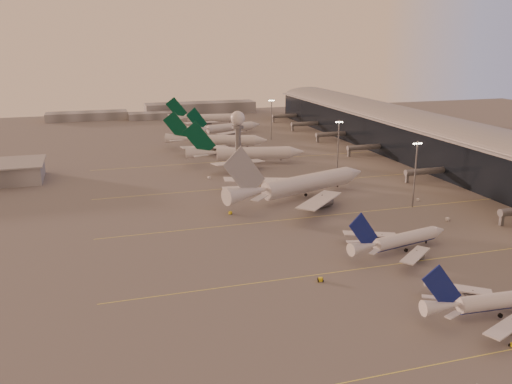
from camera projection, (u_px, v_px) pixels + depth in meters
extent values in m
plane|color=#535151|center=(344.00, 289.00, 136.93)|extent=(700.00, 700.00, 0.00)
cube|color=#EEE554|center=(424.00, 260.00, 154.57)|extent=(180.00, 0.25, 0.02)
cube|color=#EEE554|center=(352.00, 213.00, 195.90)|extent=(180.00, 0.25, 0.02)
cube|color=#EEE554|center=(305.00, 182.00, 237.23)|extent=(180.00, 0.25, 0.02)
cube|color=#EEE554|center=(269.00, 158.00, 283.15)|extent=(180.00, 0.25, 0.02)
cube|color=black|center=(445.00, 147.00, 265.94)|extent=(36.00, 360.00, 18.00)
cylinder|color=gray|center=(447.00, 129.00, 263.44)|extent=(10.08, 360.00, 10.08)
cube|color=gray|center=(447.00, 129.00, 263.38)|extent=(40.00, 362.00, 0.80)
cube|color=slate|center=(502.00, 219.00, 182.35)|extent=(1.20, 1.20, 4.40)
cylinder|color=slate|center=(427.00, 171.00, 237.80)|extent=(22.00, 2.80, 2.80)
cube|color=slate|center=(407.00, 178.00, 235.62)|extent=(1.20, 1.20, 4.40)
cylinder|color=slate|center=(366.00, 147.00, 289.23)|extent=(22.00, 2.80, 2.80)
cube|color=slate|center=(349.00, 152.00, 287.05)|extent=(1.20, 1.20, 4.40)
cylinder|color=slate|center=(333.00, 134.00, 327.81)|extent=(22.00, 2.80, 2.80)
cube|color=slate|center=(318.00, 139.00, 325.62)|extent=(1.20, 1.20, 4.40)
cylinder|color=slate|center=(307.00, 124.00, 366.38)|extent=(22.00, 2.80, 2.80)
cube|color=slate|center=(293.00, 128.00, 364.20)|extent=(1.20, 1.20, 4.40)
cylinder|color=slate|center=(286.00, 116.00, 403.12)|extent=(22.00, 2.80, 2.80)
cube|color=slate|center=(273.00, 119.00, 400.93)|extent=(1.20, 1.20, 4.40)
cylinder|color=slate|center=(238.00, 152.00, 245.49)|extent=(2.60, 2.60, 22.00)
cylinder|color=slate|center=(238.00, 127.00, 242.31)|extent=(5.20, 5.20, 1.20)
sphere|color=silver|center=(238.00, 118.00, 241.22)|extent=(6.40, 6.40, 6.40)
cylinder|color=slate|center=(238.00, 110.00, 240.20)|extent=(0.16, 0.16, 2.00)
cylinder|color=slate|center=(415.00, 175.00, 199.49)|extent=(0.56, 0.56, 25.00)
cube|color=slate|center=(418.00, 142.00, 196.17)|extent=(3.60, 0.25, 0.25)
sphere|color=#FFEABF|center=(414.00, 144.00, 195.85)|extent=(0.56, 0.56, 0.56)
sphere|color=#FFEABF|center=(416.00, 144.00, 196.14)|extent=(0.56, 0.56, 0.56)
sphere|color=#FFEABF|center=(419.00, 143.00, 196.42)|extent=(0.56, 0.56, 0.56)
sphere|color=#FFEABF|center=(421.00, 143.00, 196.70)|extent=(0.56, 0.56, 0.56)
cylinder|color=slate|center=(338.00, 147.00, 248.60)|extent=(0.56, 0.56, 25.00)
cube|color=slate|center=(339.00, 121.00, 245.27)|extent=(3.60, 0.25, 0.25)
sphere|color=#FFEABF|center=(336.00, 122.00, 244.96)|extent=(0.56, 0.56, 0.56)
sphere|color=#FFEABF|center=(338.00, 122.00, 245.24)|extent=(0.56, 0.56, 0.56)
sphere|color=#FFEABF|center=(340.00, 122.00, 245.52)|extent=(0.56, 0.56, 0.56)
sphere|color=#FFEABF|center=(342.00, 122.00, 245.80)|extent=(0.56, 0.56, 0.56)
cylinder|color=slate|center=(271.00, 120.00, 330.69)|extent=(0.56, 0.56, 25.00)
cube|color=slate|center=(272.00, 100.00, 327.36)|extent=(3.60, 0.25, 0.25)
sphere|color=#FFEABF|center=(269.00, 101.00, 327.05)|extent=(0.56, 0.56, 0.56)
sphere|color=#FFEABF|center=(271.00, 101.00, 327.33)|extent=(0.56, 0.56, 0.56)
sphere|color=#FFEABF|center=(272.00, 100.00, 327.61)|extent=(0.56, 0.56, 0.56)
sphere|color=#FFEABF|center=(274.00, 100.00, 327.89)|extent=(0.56, 0.56, 0.56)
cube|color=slate|center=(87.00, 116.00, 413.05)|extent=(60.00, 18.00, 6.00)
cube|color=slate|center=(200.00, 108.00, 447.22)|extent=(90.00, 20.00, 9.00)
cube|color=slate|center=(155.00, 116.00, 418.11)|extent=(40.00, 15.00, 5.00)
cylinder|color=silver|center=(502.00, 302.00, 123.75)|extent=(22.08, 5.01, 3.73)
cylinder|color=navy|center=(501.00, 306.00, 123.98)|extent=(21.58, 3.94, 2.68)
cone|color=silver|center=(441.00, 308.00, 120.08)|extent=(9.39, 4.26, 3.73)
cube|color=silver|center=(508.00, 328.00, 114.14)|extent=(15.93, 9.94, 1.17)
cylinder|color=slate|center=(511.00, 328.00, 117.24)|extent=(4.37, 2.67, 2.42)
cube|color=slate|center=(512.00, 324.00, 116.95)|extent=(0.31, 0.26, 1.49)
cube|color=silver|center=(457.00, 290.00, 131.27)|extent=(15.44, 11.38, 1.17)
cylinder|color=slate|center=(472.00, 299.00, 130.32)|extent=(4.37, 2.67, 2.42)
cube|color=slate|center=(472.00, 295.00, 130.03)|extent=(0.31, 0.26, 1.49)
cube|color=navy|center=(442.00, 290.00, 118.70)|extent=(10.24, 0.95, 11.11)
cube|color=silver|center=(453.00, 317.00, 116.10)|extent=(4.52, 3.10, 0.25)
cube|color=silver|center=(431.00, 299.00, 124.02)|extent=(4.47, 3.46, 0.25)
cylinder|color=black|center=(488.00, 309.00, 126.05)|extent=(1.11, 0.55, 1.08)
cylinder|color=black|center=(500.00, 318.00, 122.02)|extent=(1.11, 0.55, 1.08)
cylinder|color=silver|center=(406.00, 240.00, 161.10)|extent=(22.93, 8.50, 3.85)
cylinder|color=navy|center=(405.00, 243.00, 161.34)|extent=(22.26, 7.35, 2.77)
cone|color=silver|center=(438.00, 233.00, 167.42)|extent=(5.09, 4.68, 3.85)
cone|color=silver|center=(364.00, 249.00, 153.44)|extent=(10.08, 5.75, 3.85)
cube|color=silver|center=(415.00, 257.00, 150.73)|extent=(14.96, 13.44, 1.21)
cylinder|color=slate|center=(416.00, 258.00, 154.39)|extent=(4.81, 3.37, 2.50)
cube|color=slate|center=(416.00, 254.00, 154.09)|extent=(0.35, 0.31, 1.54)
cube|color=silver|center=(370.00, 236.00, 166.63)|extent=(16.78, 8.13, 1.21)
cylinder|color=slate|center=(381.00, 242.00, 166.53)|extent=(4.81, 3.37, 2.50)
cube|color=slate|center=(382.00, 238.00, 166.23)|extent=(0.35, 0.31, 1.54)
cube|color=navy|center=(363.00, 233.00, 151.90)|extent=(10.41, 2.56, 11.48)
cube|color=silver|center=(374.00, 254.00, 149.76)|extent=(4.46, 3.99, 0.25)
cube|color=silver|center=(354.00, 243.00, 157.10)|extent=(4.65, 2.65, 0.25)
cylinder|color=black|center=(426.00, 243.00, 165.85)|extent=(0.51, 0.51, 1.01)
cylinder|color=black|center=(395.00, 247.00, 162.83)|extent=(1.20, 0.73, 1.12)
cylinder|color=black|center=(406.00, 252.00, 159.09)|extent=(1.20, 0.73, 1.12)
cylinder|color=silver|center=(309.00, 186.00, 214.29)|extent=(42.19, 20.18, 6.62)
cylinder|color=silver|center=(308.00, 189.00, 214.71)|extent=(40.78, 18.15, 4.77)
cone|color=silver|center=(353.00, 176.00, 228.66)|extent=(9.92, 8.95, 6.62)
cone|color=silver|center=(247.00, 197.00, 196.97)|extent=(18.96, 12.09, 6.62)
cube|color=silver|center=(320.00, 204.00, 195.09)|extent=(25.83, 27.10, 1.97)
cylinder|color=slate|center=(322.00, 206.00, 201.98)|extent=(9.16, 6.76, 4.30)
cube|color=slate|center=(322.00, 202.00, 201.55)|extent=(0.39, 0.36, 2.65)
cube|color=silver|center=(261.00, 183.00, 222.39)|extent=(31.13, 11.62, 1.97)
cylinder|color=slate|center=(277.00, 190.00, 222.82)|extent=(9.16, 6.76, 4.30)
cube|color=slate|center=(277.00, 186.00, 222.39)|extent=(0.39, 0.36, 2.65)
cube|color=#929498|center=(245.00, 176.00, 194.30)|extent=(17.45, 6.38, 19.65)
cube|color=silver|center=(259.00, 202.00, 190.37)|extent=(7.96, 7.98, 0.27)
cube|color=silver|center=(233.00, 191.00, 203.08)|extent=(8.51, 4.03, 0.27)
cylinder|color=black|center=(337.00, 189.00, 224.57)|extent=(0.53, 0.53, 1.07)
cylinder|color=black|center=(298.00, 196.00, 215.28)|extent=(1.28, 0.89, 1.17)
cylinder|color=black|center=(306.00, 198.00, 211.64)|extent=(1.28, 0.89, 1.17)
cylinder|color=silver|center=(254.00, 155.00, 270.80)|extent=(37.14, 12.36, 5.91)
cylinder|color=silver|center=(254.00, 158.00, 271.17)|extent=(36.12, 10.60, 4.26)
cone|color=silver|center=(297.00, 154.00, 273.29)|extent=(8.04, 7.09, 5.91)
cone|color=silver|center=(201.00, 155.00, 267.63)|extent=(16.19, 8.56, 5.91)
cube|color=silver|center=(238.00, 165.00, 255.35)|extent=(27.24, 13.98, 1.75)
cylinder|color=slate|center=(247.00, 168.00, 260.01)|extent=(7.67, 5.05, 3.84)
cube|color=slate|center=(247.00, 165.00, 259.62)|extent=(0.35, 0.31, 2.37)
cube|color=silver|center=(233.00, 152.00, 284.77)|extent=(24.72, 21.34, 1.75)
cylinder|color=slate|center=(242.00, 157.00, 282.48)|extent=(7.67, 5.05, 3.84)
cube|color=slate|center=(242.00, 155.00, 282.09)|extent=(0.35, 0.31, 2.37)
cube|color=#033A26|center=(199.00, 141.00, 265.59)|extent=(16.07, 3.25, 17.50)
cube|color=silver|center=(201.00, 158.00, 260.79)|extent=(7.55, 4.48, 0.25)
cube|color=silver|center=(200.00, 152.00, 274.34)|extent=(7.30, 6.35, 0.25)
cylinder|color=black|center=(281.00, 162.00, 273.40)|extent=(0.51, 0.51, 1.02)
cylinder|color=black|center=(247.00, 162.00, 273.61)|extent=(1.19, 0.70, 1.12)
cylinder|color=black|center=(248.00, 164.00, 269.33)|extent=(1.19, 0.70, 1.12)
cylinder|color=silver|center=(223.00, 142.00, 305.56)|extent=(35.46, 17.10, 5.73)
cylinder|color=silver|center=(223.00, 144.00, 305.92)|extent=(34.26, 15.35, 4.13)
cone|color=silver|center=(261.00, 142.00, 304.81)|extent=(8.38, 7.68, 5.73)
cone|color=silver|center=(179.00, 140.00, 306.25)|extent=(15.97, 10.32, 5.73)
cube|color=silver|center=(205.00, 149.00, 291.79)|extent=(26.42, 9.87, 1.70)
cylinder|color=slate|center=(213.00, 152.00, 295.68)|extent=(7.72, 5.78, 3.73)
cube|color=slate|center=(213.00, 150.00, 295.31)|extent=(0.36, 0.33, 2.29)
cube|color=silver|center=(211.00, 139.00, 320.51)|extent=(21.93, 23.00, 1.70)
cylinder|color=slate|center=(218.00, 144.00, 317.61)|extent=(7.72, 5.78, 3.73)
cube|color=slate|center=(218.00, 142.00, 317.24)|extent=(0.36, 0.33, 2.29)
cube|color=#033A26|center=(177.00, 128.00, 304.38)|extent=(15.01, 5.51, 16.97)
cube|color=silver|center=(176.00, 142.00, 299.61)|extent=(7.14, 3.38, 0.25)
cube|color=silver|center=(181.00, 138.00, 312.83)|extent=(6.68, 6.70, 0.25)
cylinder|color=black|center=(247.00, 148.00, 306.07)|extent=(0.49, 0.49, 0.99)
cylinder|color=black|center=(219.00, 147.00, 308.72)|extent=(1.19, 0.82, 1.09)
cylinder|color=black|center=(218.00, 149.00, 304.55)|extent=(1.19, 0.82, 1.09)
cylinder|color=silver|center=(230.00, 129.00, 351.30)|extent=(32.41, 12.67, 5.18)
cylinder|color=silver|center=(230.00, 131.00, 351.62)|extent=(31.44, 11.11, 3.73)
cone|color=silver|center=(255.00, 126.00, 360.73)|extent=(7.27, 6.51, 5.18)
cone|color=silver|center=(198.00, 131.00, 339.89)|extent=(14.31, 8.23, 5.18)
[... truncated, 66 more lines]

